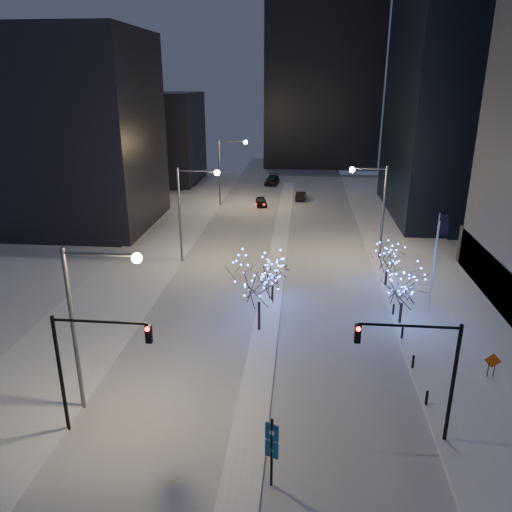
# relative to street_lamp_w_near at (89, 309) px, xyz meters

# --- Properties ---
(ground) EXTENTS (160.00, 160.00, 0.00)m
(ground) POSITION_rel_street_lamp_w_near_xyz_m (8.94, -2.00, -6.50)
(ground) COLOR white
(ground) RESTS_ON ground
(road) EXTENTS (20.00, 130.00, 0.02)m
(road) POSITION_rel_street_lamp_w_near_xyz_m (8.94, 33.00, -6.49)
(road) COLOR silver
(road) RESTS_ON ground
(median) EXTENTS (2.00, 80.00, 0.15)m
(median) POSITION_rel_street_lamp_w_near_xyz_m (8.94, 28.00, -6.42)
(median) COLOR white
(median) RESTS_ON ground
(east_sidewalk) EXTENTS (10.00, 90.00, 0.15)m
(east_sidewalk) POSITION_rel_street_lamp_w_near_xyz_m (23.94, 18.00, -6.42)
(east_sidewalk) COLOR white
(east_sidewalk) RESTS_ON ground
(west_sidewalk) EXTENTS (8.00, 90.00, 0.15)m
(west_sidewalk) POSITION_rel_street_lamp_w_near_xyz_m (-5.06, 18.00, -6.42)
(west_sidewalk) COLOR white
(west_sidewalk) RESTS_ON ground
(filler_west_near) EXTENTS (22.00, 18.00, 24.00)m
(filler_west_near) POSITION_rel_street_lamp_w_near_xyz_m (-19.06, 38.00, 5.50)
(filler_west_near) COLOR black
(filler_west_near) RESTS_ON ground
(filler_west_far) EXTENTS (18.00, 16.00, 16.00)m
(filler_west_far) POSITION_rel_street_lamp_w_near_xyz_m (-17.06, 68.00, 1.50)
(filler_west_far) COLOR black
(filler_west_far) RESTS_ON ground
(horizon_block) EXTENTS (24.00, 14.00, 42.00)m
(horizon_block) POSITION_rel_street_lamp_w_near_xyz_m (14.94, 90.00, 14.50)
(horizon_block) COLOR black
(horizon_block) RESTS_ON ground
(street_lamp_w_near) EXTENTS (4.40, 0.56, 10.00)m
(street_lamp_w_near) POSITION_rel_street_lamp_w_near_xyz_m (0.00, 0.00, 0.00)
(street_lamp_w_near) COLOR #595E66
(street_lamp_w_near) RESTS_ON ground
(street_lamp_w_mid) EXTENTS (4.40, 0.56, 10.00)m
(street_lamp_w_mid) POSITION_rel_street_lamp_w_near_xyz_m (0.00, 25.00, 0.00)
(street_lamp_w_mid) COLOR #595E66
(street_lamp_w_mid) RESTS_ON ground
(street_lamp_w_far) EXTENTS (4.40, 0.56, 10.00)m
(street_lamp_w_far) POSITION_rel_street_lamp_w_near_xyz_m (0.00, 50.00, 0.00)
(street_lamp_w_far) COLOR #595E66
(street_lamp_w_far) RESTS_ON ground
(street_lamp_east) EXTENTS (3.90, 0.56, 10.00)m
(street_lamp_east) POSITION_rel_street_lamp_w_near_xyz_m (19.02, 28.00, -0.05)
(street_lamp_east) COLOR #595E66
(street_lamp_east) RESTS_ON ground
(traffic_signal_west) EXTENTS (5.26, 0.43, 7.00)m
(traffic_signal_west) POSITION_rel_street_lamp_w_near_xyz_m (0.50, -2.00, -1.74)
(traffic_signal_west) COLOR black
(traffic_signal_west) RESTS_ON ground
(traffic_signal_east) EXTENTS (5.26, 0.43, 7.00)m
(traffic_signal_east) POSITION_rel_street_lamp_w_near_xyz_m (17.88, -1.00, -1.74)
(traffic_signal_east) COLOR black
(traffic_signal_east) RESTS_ON ground
(flagpoles) EXTENTS (1.35, 2.60, 8.00)m
(flagpoles) POSITION_rel_street_lamp_w_near_xyz_m (22.30, 15.25, -1.70)
(flagpoles) COLOR silver
(flagpoles) RESTS_ON east_sidewalk
(bollards) EXTENTS (0.16, 12.16, 0.90)m
(bollards) POSITION_rel_street_lamp_w_near_xyz_m (19.14, 8.00, -5.90)
(bollards) COLOR black
(bollards) RESTS_ON east_sidewalk
(car_near) EXTENTS (2.23, 4.17, 1.35)m
(car_near) POSITION_rel_street_lamp_w_near_xyz_m (5.21, 50.39, -5.82)
(car_near) COLOR black
(car_near) RESTS_ON ground
(car_mid) EXTENTS (1.75, 4.21, 1.36)m
(car_mid) POSITION_rel_street_lamp_w_near_xyz_m (11.20, 54.91, -5.82)
(car_mid) COLOR black
(car_mid) RESTS_ON ground
(car_far) EXTENTS (2.69, 5.64, 1.59)m
(car_far) POSITION_rel_street_lamp_w_near_xyz_m (5.83, 66.89, -5.71)
(car_far) COLOR black
(car_far) RESTS_ON ground
(holiday_tree_median_near) EXTENTS (6.07, 6.07, 6.10)m
(holiday_tree_median_near) POSITION_rel_street_lamp_w_near_xyz_m (8.44, 10.39, -2.32)
(holiday_tree_median_near) COLOR black
(holiday_tree_median_near) RESTS_ON median
(holiday_tree_median_far) EXTENTS (3.12, 3.12, 3.87)m
(holiday_tree_median_far) POSITION_rel_street_lamp_w_near_xyz_m (9.11, 15.90, -3.85)
(holiday_tree_median_far) COLOR black
(holiday_tree_median_far) RESTS_ON median
(holiday_tree_plaza_near) EXTENTS (4.48, 4.48, 4.68)m
(holiday_tree_plaza_near) POSITION_rel_street_lamp_w_near_xyz_m (19.44, 12.63, -3.32)
(holiday_tree_plaza_near) COLOR black
(holiday_tree_plaza_near) RESTS_ON east_sidewalk
(holiday_tree_plaza_far) EXTENTS (4.01, 4.01, 4.32)m
(holiday_tree_plaza_far) POSITION_rel_street_lamp_w_near_xyz_m (19.44, 20.23, -3.56)
(holiday_tree_plaza_far) COLOR black
(holiday_tree_plaza_far) RESTS_ON east_sidewalk
(wayfinding_sign) EXTENTS (0.65, 0.35, 3.80)m
(wayfinding_sign) POSITION_rel_street_lamp_w_near_xyz_m (10.39, -4.95, -4.17)
(wayfinding_sign) COLOR black
(wayfinding_sign) RESTS_ON ground
(construction_sign) EXTENTS (1.05, 0.17, 1.73)m
(construction_sign) POSITION_rel_street_lamp_w_near_xyz_m (23.92, 5.35, -5.31)
(construction_sign) COLOR black
(construction_sign) RESTS_ON east_sidewalk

